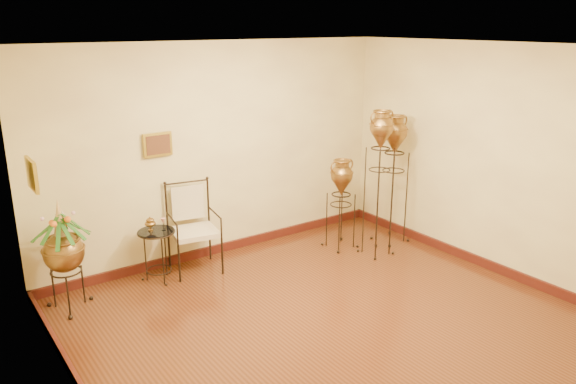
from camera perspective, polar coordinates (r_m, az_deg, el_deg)
ground at (r=5.94m, az=5.40°, el=-13.67°), size 5.00×5.00×0.00m
room_shell at (r=5.28m, az=5.82°, el=2.76°), size 5.02×5.02×2.81m
amphora_tall at (r=7.43m, az=9.21°, el=1.01°), size 0.44×0.44×1.97m
amphora_mid at (r=7.94m, az=10.62°, el=1.37°), size 0.45×0.45×1.83m
amphora_short at (r=7.71m, az=5.40°, el=-1.16°), size 0.47×0.47×1.27m
planter_urn at (r=6.45m, az=-21.88°, el=-5.28°), size 0.87×0.87×1.28m
armchair at (r=7.06m, az=-9.52°, el=-3.68°), size 0.72×0.68×1.11m
side_table at (r=6.97m, az=-13.09°, el=-6.20°), size 0.50×0.50×0.80m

